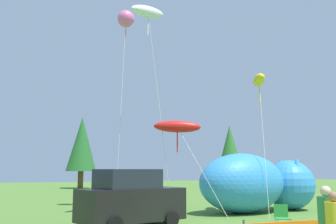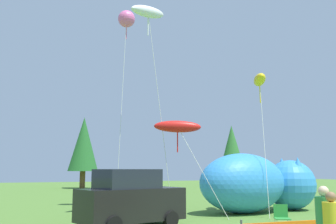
# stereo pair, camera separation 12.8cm
# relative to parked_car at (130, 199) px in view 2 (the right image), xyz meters

# --- Properties ---
(parked_car) EXTENTS (4.49, 2.90, 2.27)m
(parked_car) POSITION_rel_parked_car_xyz_m (0.00, 0.00, 0.00)
(parked_car) COLOR black
(parked_car) RESTS_ON ground
(folding_chair) EXTENTS (0.75, 0.75, 0.95)m
(folding_chair) POSITION_rel_parked_car_xyz_m (5.13, -2.71, -0.56)
(folding_chair) COLOR #267F33
(folding_chair) RESTS_ON ground
(inflatable_cat) EXTENTS (7.55, 3.73, 3.10)m
(inflatable_cat) POSITION_rel_parked_car_xyz_m (7.76, 2.67, 0.33)
(inflatable_cat) COLOR #338CD8
(inflatable_cat) RESTS_ON ground
(spectator_in_blue_shirt) EXTENTS (0.41, 0.41, 1.88)m
(spectator_in_blue_shirt) POSITION_rel_parked_car_xyz_m (2.48, -7.70, -0.08)
(spectator_in_blue_shirt) COLOR #2D2D38
(spectator_in_blue_shirt) RESTS_ON ground
(kite_white_ghost) EXTENTS (2.79, 2.21, 11.24)m
(kite_white_ghost) POSITION_rel_parked_car_xyz_m (1.76, 3.30, 9.42)
(kite_white_ghost) COLOR silver
(kite_white_ghost) RESTS_ON ground
(kite_pink_octopus) EXTENTS (1.22, 1.60, 11.98)m
(kite_pink_octopus) POSITION_rel_parked_car_xyz_m (1.46, 6.72, 10.32)
(kite_pink_octopus) COLOR silver
(kite_pink_octopus) RESTS_ON ground
(kite_red_lizard) EXTENTS (2.87, 2.90, 4.79)m
(kite_red_lizard) POSITION_rel_parked_car_xyz_m (3.19, 2.74, 3.30)
(kite_red_lizard) COLOR silver
(kite_red_lizard) RESTS_ON ground
(kite_yellow_hero) EXTENTS (2.02, 3.17, 7.56)m
(kite_yellow_hero) POSITION_rel_parked_car_xyz_m (7.98, 2.38, 6.06)
(kite_yellow_hero) COLOR silver
(kite_yellow_hero) RESTS_ON ground
(horizon_tree_east) EXTENTS (3.64, 3.64, 8.69)m
(horizon_tree_east) POSITION_rel_parked_car_xyz_m (2.90, 32.08, 4.23)
(horizon_tree_east) COLOR brown
(horizon_tree_east) RESTS_ON ground
(horizon_tree_west) EXTENTS (3.46, 3.46, 8.27)m
(horizon_tree_west) POSITION_rel_parked_car_xyz_m (22.54, 29.84, 3.98)
(horizon_tree_west) COLOR brown
(horizon_tree_west) RESTS_ON ground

